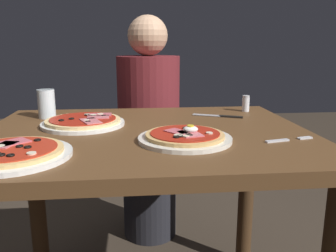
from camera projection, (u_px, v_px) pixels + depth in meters
name	position (u px, v px, depth m)	size (l,w,h in m)	color
dining_table	(147.00, 168.00, 1.18)	(1.06, 0.83, 0.76)	brown
pizza_foreground	(185.00, 137.00, 1.03)	(0.27, 0.27, 0.05)	silver
pizza_across_left	(12.00, 153.00, 0.88)	(0.29, 0.29, 0.03)	white
pizza_across_right	(84.00, 122.00, 1.23)	(0.29, 0.29, 0.03)	white
water_glass_near	(47.00, 106.00, 1.34)	(0.06, 0.06, 0.11)	silver
fork	(285.00, 140.00, 1.03)	(0.16, 0.05, 0.00)	silver
knife	(221.00, 116.00, 1.37)	(0.19, 0.10, 0.01)	silver
salt_shaker	(246.00, 104.00, 1.47)	(0.03, 0.03, 0.07)	white
diner_person	(149.00, 136.00, 1.87)	(0.32, 0.32, 1.18)	black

